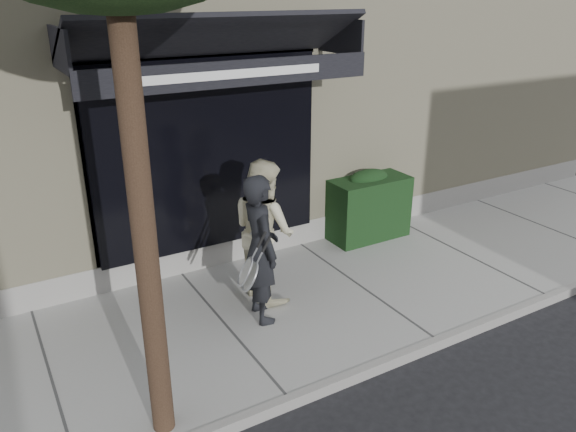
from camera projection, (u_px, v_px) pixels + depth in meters
ground at (357, 291)px, 7.81m from camera, size 80.00×80.00×0.00m
sidewalk at (357, 287)px, 7.79m from camera, size 20.00×3.00×0.12m
curb at (437, 343)px, 6.54m from camera, size 20.00×0.10×0.14m
building_facade at (208, 55)px, 10.75m from camera, size 14.30×8.04×5.64m
hedge at (367, 205)px, 9.08m from camera, size 1.30×0.70×1.14m
pedestrian_front at (260, 249)px, 6.65m from camera, size 0.74×0.89×1.85m
pedestrian_back at (264, 230)px, 7.17m from camera, size 0.79×0.97×1.86m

